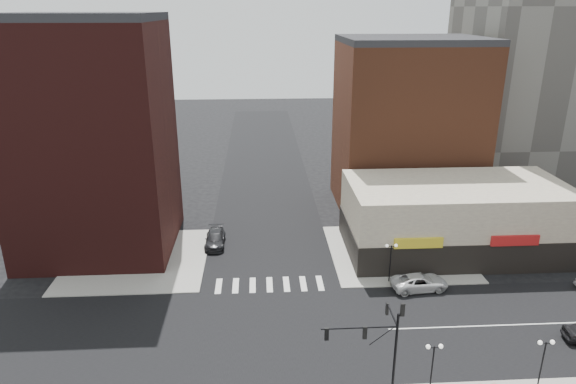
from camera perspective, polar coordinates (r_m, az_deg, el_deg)
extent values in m
plane|color=black|center=(45.51, -1.67, -15.43)|extent=(240.00, 240.00, 0.00)
cube|color=black|center=(45.51, -1.67, -15.42)|extent=(200.00, 14.00, 0.02)
cube|color=black|center=(45.51, -1.67, -15.42)|extent=(14.00, 200.00, 0.02)
cube|color=gray|center=(59.50, -16.33, -7.18)|extent=(15.00, 15.00, 0.12)
cube|color=gray|center=(59.94, 11.97, -6.57)|extent=(15.00, 15.00, 0.12)
cube|color=#381311|center=(60.13, -20.87, 5.28)|extent=(16.00, 15.00, 25.00)
cube|color=#381311|center=(80.26, -26.07, 3.14)|extent=(20.00, 18.00, 12.00)
cube|color=brown|center=(71.22, 13.05, 6.93)|extent=(18.00, 15.00, 22.00)
cube|color=beige|center=(60.80, 18.04, -2.69)|extent=(24.00, 12.00, 8.00)
cube|color=black|center=(61.68, 17.82, -4.67)|extent=(24.20, 12.20, 3.40)
cylinder|color=black|center=(37.95, 11.79, -17.53)|extent=(0.18, 0.18, 7.00)
cylinder|color=black|center=(35.94, 7.93, -14.72)|extent=(5.20, 0.11, 0.11)
cylinder|color=black|center=(36.66, 10.42, -15.44)|extent=(1.72, 0.06, 1.46)
cylinder|color=black|center=(37.70, 11.47, -13.14)|extent=(0.11, 3.00, 0.11)
cube|color=black|center=(35.84, 4.32, -15.46)|extent=(0.28, 0.18, 0.95)
sphere|color=red|center=(35.66, 4.33, -15.07)|extent=(0.16, 0.16, 0.16)
cube|color=black|center=(36.24, 8.54, -15.20)|extent=(0.28, 0.18, 0.95)
sphere|color=red|center=(36.07, 8.57, -14.81)|extent=(0.16, 0.16, 0.16)
cube|color=black|center=(38.97, 10.95, -12.61)|extent=(0.18, 0.28, 0.95)
sphere|color=red|center=(38.81, 10.98, -12.24)|extent=(0.16, 0.16, 0.16)
cube|color=black|center=(35.86, 12.61, -12.65)|extent=(0.28, 0.18, 0.95)
sphere|color=red|center=(35.70, 12.65, -12.24)|extent=(0.16, 0.16, 0.16)
cylinder|color=black|center=(39.69, 15.69, -18.52)|extent=(0.11, 0.11, 4.00)
cylinder|color=black|center=(38.56, 15.96, -16.30)|extent=(0.90, 0.06, 0.06)
sphere|color=white|center=(38.37, 15.31, -16.25)|extent=(0.32, 0.32, 0.32)
sphere|color=white|center=(38.64, 16.63, -16.10)|extent=(0.32, 0.32, 0.32)
cylinder|color=black|center=(42.77, 26.35, -16.92)|extent=(0.11, 0.11, 4.00)
cylinder|color=black|center=(41.73, 26.75, -14.80)|extent=(0.90, 0.06, 0.06)
sphere|color=white|center=(41.46, 26.22, -14.78)|extent=(0.32, 0.32, 0.32)
sphere|color=white|center=(41.89, 27.32, -14.60)|extent=(0.32, 0.32, 0.32)
cylinder|color=black|center=(52.81, 11.28, -7.81)|extent=(0.11, 0.11, 4.00)
cylinder|color=black|center=(51.97, 11.42, -5.95)|extent=(0.90, 0.06, 0.06)
sphere|color=white|center=(51.82, 10.94, -5.87)|extent=(0.32, 0.32, 0.32)
sphere|color=white|center=(52.04, 11.91, -5.83)|extent=(0.32, 0.32, 0.32)
imported|color=silver|center=(52.90, 14.42, -9.68)|extent=(5.78, 3.09, 1.54)
imported|color=black|center=(60.78, -8.10, -5.17)|extent=(2.24, 5.47, 1.58)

